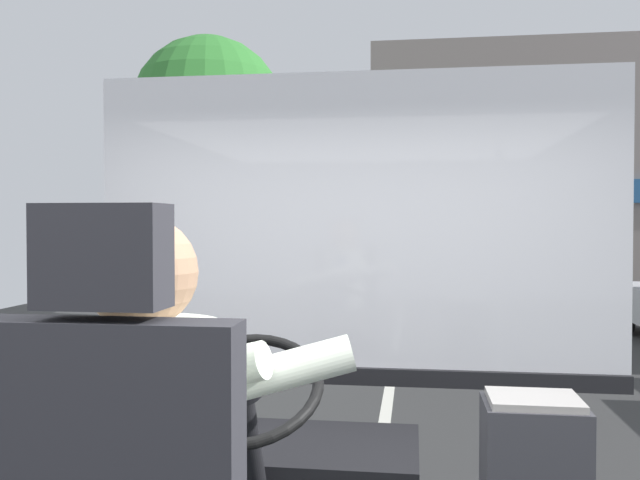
% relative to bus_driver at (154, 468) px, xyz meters
% --- Properties ---
extents(ground, '(18.00, 44.00, 0.06)m').
position_rel_bus_driver_xyz_m(ground, '(0.25, 9.04, -1.47)').
color(ground, '#323232').
extents(bus_driver, '(0.80, 0.55, 0.84)m').
position_rel_bus_driver_xyz_m(bus_driver, '(0.00, 0.00, 0.00)').
color(bus_driver, '#332D28').
rests_on(bus_driver, driver_seat).
extents(windshield_panel, '(2.50, 0.08, 1.48)m').
position_rel_bus_driver_xyz_m(windshield_panel, '(0.25, 1.86, 0.32)').
color(windshield_panel, silver).
extents(street_tree, '(3.01, 3.01, 5.66)m').
position_rel_bus_driver_xyz_m(street_tree, '(-3.55, 11.69, 2.70)').
color(street_tree, '#4C3828').
rests_on(street_tree, ground).
extents(shop_building, '(12.72, 5.86, 6.80)m').
position_rel_bus_driver_xyz_m(shop_building, '(5.73, 19.51, 1.96)').
color(shop_building, gray).
rests_on(shop_building, ground).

